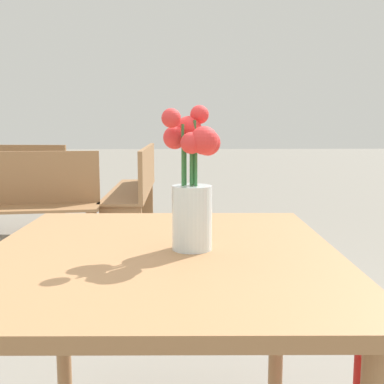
% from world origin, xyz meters
% --- Properties ---
extents(table_front, '(0.88, 1.00, 0.74)m').
position_xyz_m(table_front, '(0.00, 0.00, 0.65)').
color(table_front, '#9E7047').
rests_on(table_front, ground_plane).
extents(flower_vase, '(0.14, 0.14, 0.35)m').
position_xyz_m(flower_vase, '(0.08, 0.00, 0.89)').
color(flower_vase, silver).
rests_on(flower_vase, table_front).
extents(bench_middle, '(0.36, 1.68, 0.85)m').
position_xyz_m(bench_middle, '(-0.34, 3.30, 0.46)').
color(bench_middle, '#9E7047').
rests_on(bench_middle, ground_plane).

